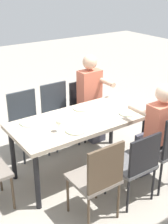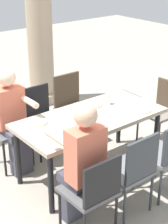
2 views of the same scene
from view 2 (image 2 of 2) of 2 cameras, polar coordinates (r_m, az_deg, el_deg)
The scene contains 25 objects.
ground_plane at distance 4.54m, azimuth 0.95°, elevation -9.25°, with size 16.00×16.00×0.00m, color gray.
dining_table at distance 4.21m, azimuth 1.01°, elevation -1.52°, with size 1.72×0.82×0.75m.
chair_west_north at distance 4.58m, azimuth -12.04°, elevation -1.50°, with size 0.44×0.44×0.98m.
chair_west_south at distance 3.39m, azimuth 1.44°, elevation -12.00°, with size 0.44×0.44×0.86m.
chair_mid_north at distance 4.80m, azimuth -6.77°, elevation -0.50°, with size 0.44×0.44×0.87m.
chair_mid_south at distance 3.66m, azimuth 7.46°, elevation -8.72°, with size 0.44×0.44×0.91m.
chair_east_north at distance 5.06m, azimuth -1.91°, elevation 1.35°, with size 0.44×0.44×0.93m.
chair_east_south at distance 4.00m, azimuth 12.62°, elevation -6.10°, with size 0.44×0.44×0.89m.
chair_head_east at distance 5.12m, azimuth 12.10°, elevation 0.66°, with size 0.44×0.44×0.86m.
diner_woman_green at distance 3.39m, azimuth -0.48°, elevation -7.88°, with size 0.35×0.50×1.31m.
diner_man_white at distance 4.37m, azimuth -10.98°, elevation -0.88°, with size 0.35×0.49×1.27m.
stone_column_centre at distance 6.20m, azimuth -7.05°, elevation 14.90°, with size 0.56×0.56×3.08m.
plate_0 at distance 4.03m, azimuth -7.21°, elevation -1.60°, with size 0.21×0.21×0.02m.
fork_0 at distance 3.97m, azimuth -9.04°, elevation -2.26°, with size 0.02×0.17×0.01m, color silver.
spoon_0 at distance 4.11m, azimuth -5.44°, elevation -1.11°, with size 0.02×0.17×0.01m, color silver.
plate_1 at distance 3.90m, azimuth 1.32°, elevation -2.38°, with size 0.22×0.22×0.02m.
fork_1 at distance 3.81m, azimuth -0.41°, elevation -3.09°, with size 0.02×0.17×0.01m, color silver.
spoon_1 at distance 3.99m, azimuth 2.97°, elevation -1.85°, with size 0.02×0.17×0.01m, color silver.
plate_2 at distance 4.46m, azimuth 1.27°, elevation 1.22°, with size 0.25×0.25×0.02m.
wine_glass_2 at distance 4.45m, azimuth 3.73°, elevation 2.55°, with size 0.07×0.07×0.15m.
fork_2 at distance 4.38m, azimuth -0.24°, elevation 0.67°, with size 0.02×0.17×0.01m, color silver.
spoon_2 at distance 4.56m, azimuth 2.72°, elevation 1.61°, with size 0.02×0.17×0.01m, color silver.
plate_3 at distance 4.37m, azimuth 8.77°, elevation 0.38°, with size 0.24×0.24×0.02m.
fork_3 at distance 4.27m, azimuth 7.39°, elevation -0.20°, with size 0.02×0.17×0.01m, color silver.
spoon_3 at distance 4.47m, azimuth 10.08°, elevation 0.80°, with size 0.02×0.17×0.01m, color silver.
Camera 2 is at (-2.42, -2.91, 2.51)m, focal length 58.95 mm.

